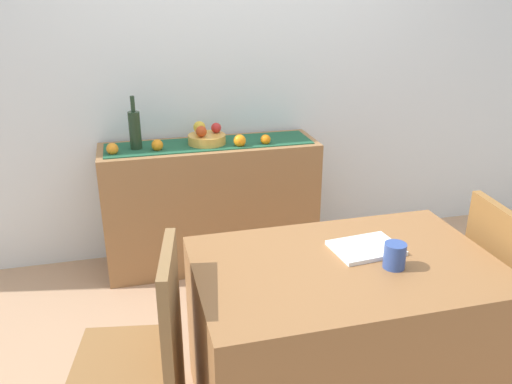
# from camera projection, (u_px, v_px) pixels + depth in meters

# --- Properties ---
(ground_plane) EXTENTS (6.40, 6.40, 0.02)m
(ground_plane) POSITION_uv_depth(u_px,v_px,m) (287.00, 335.00, 2.86)
(ground_plane) COLOR tan
(ground_plane) RESTS_ON ground
(room_wall_rear) EXTENTS (6.40, 0.06, 2.70)m
(room_wall_rear) POSITION_uv_depth(u_px,v_px,m) (238.00, 57.00, 3.42)
(room_wall_rear) COLOR silver
(room_wall_rear) RESTS_ON ground
(sideboard_console) EXTENTS (1.40, 0.42, 0.84)m
(sideboard_console) POSITION_uv_depth(u_px,v_px,m) (212.00, 205.00, 3.47)
(sideboard_console) COLOR #96693F
(sideboard_console) RESTS_ON ground
(table_runner) EXTENTS (1.31, 0.32, 0.01)m
(table_runner) POSITION_uv_depth(u_px,v_px,m) (209.00, 144.00, 3.32)
(table_runner) COLOR #1E5438
(table_runner) RESTS_ON sideboard_console
(fruit_bowl) EXTENTS (0.24, 0.24, 0.06)m
(fruit_bowl) POSITION_uv_depth(u_px,v_px,m) (207.00, 139.00, 3.30)
(fruit_bowl) COLOR gold
(fruit_bowl) RESTS_ON table_runner
(apple_rear) EXTENTS (0.07, 0.07, 0.07)m
(apple_rear) POSITION_uv_depth(u_px,v_px,m) (201.00, 131.00, 3.23)
(apple_rear) COLOR #B93F18
(apple_rear) RESTS_ON fruit_bowl
(apple_center) EXTENTS (0.07, 0.07, 0.07)m
(apple_center) POSITION_uv_depth(u_px,v_px,m) (216.00, 128.00, 3.32)
(apple_center) COLOR red
(apple_center) RESTS_ON fruit_bowl
(apple_left) EXTENTS (0.08, 0.08, 0.08)m
(apple_left) POSITION_uv_depth(u_px,v_px,m) (199.00, 127.00, 3.31)
(apple_left) COLOR gold
(apple_left) RESTS_ON fruit_bowl
(wine_bottle) EXTENTS (0.07, 0.07, 0.33)m
(wine_bottle) POSITION_uv_depth(u_px,v_px,m) (135.00, 130.00, 3.16)
(wine_bottle) COLOR #203420
(wine_bottle) RESTS_ON sideboard_console
(orange_loose_near_bowl) EXTENTS (0.08, 0.08, 0.08)m
(orange_loose_near_bowl) POSITION_uv_depth(u_px,v_px,m) (240.00, 141.00, 3.25)
(orange_loose_near_bowl) COLOR orange
(orange_loose_near_bowl) RESTS_ON sideboard_console
(orange_loose_far) EXTENTS (0.07, 0.07, 0.07)m
(orange_loose_far) POSITION_uv_depth(u_px,v_px,m) (157.00, 145.00, 3.17)
(orange_loose_far) COLOR orange
(orange_loose_far) RESTS_ON sideboard_console
(orange_loose_mid) EXTENTS (0.07, 0.07, 0.07)m
(orange_loose_mid) POSITION_uv_depth(u_px,v_px,m) (266.00, 140.00, 3.30)
(orange_loose_mid) COLOR orange
(orange_loose_mid) RESTS_ON sideboard_console
(orange_loose_end) EXTENTS (0.07, 0.07, 0.07)m
(orange_loose_end) POSITION_uv_depth(u_px,v_px,m) (112.00, 149.00, 3.10)
(orange_loose_end) COLOR orange
(orange_loose_end) RESTS_ON sideboard_console
(dining_table) EXTENTS (1.23, 0.79, 0.74)m
(dining_table) POSITION_uv_depth(u_px,v_px,m) (341.00, 338.00, 2.24)
(dining_table) COLOR #906036
(dining_table) RESTS_ON ground
(open_book) EXTENTS (0.30, 0.23, 0.02)m
(open_book) POSITION_uv_depth(u_px,v_px,m) (366.00, 248.00, 2.20)
(open_book) COLOR white
(open_book) RESTS_ON dining_table
(coffee_cup) EXTENTS (0.09, 0.09, 0.10)m
(coffee_cup) POSITION_uv_depth(u_px,v_px,m) (395.00, 256.00, 2.05)
(coffee_cup) COLOR #314B93
(coffee_cup) RESTS_ON dining_table
(chair_by_corner) EXTENTS (0.44, 0.44, 0.90)m
(chair_by_corner) POSITION_uv_depth(u_px,v_px,m) (510.00, 327.00, 2.48)
(chair_by_corner) COLOR olive
(chair_by_corner) RESTS_ON ground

